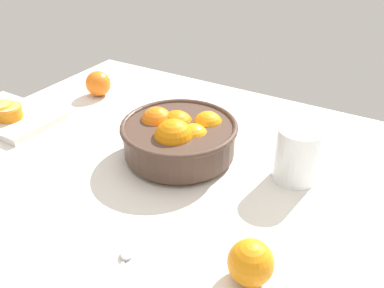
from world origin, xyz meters
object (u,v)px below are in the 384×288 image
at_px(juice_glass, 297,156).
at_px(spoon, 119,271).
at_px(fruit_bowl, 179,137).
at_px(cutting_board, 9,116).
at_px(orange_half_1, 8,111).
at_px(orange_half_2, 9,113).
at_px(loose_orange_1, 98,84).
at_px(loose_orange_0, 251,262).

relative_size(juice_glass, spoon, 0.75).
bearing_deg(fruit_bowl, juice_glass, 11.71).
bearing_deg(cutting_board, orange_half_1, -26.10).
xyz_separation_m(cutting_board, orange_half_2, (0.03, -0.02, 0.03)).
bearing_deg(cutting_board, fruit_bowl, 9.52).
distance_m(orange_half_2, loose_orange_1, 0.27).
distance_m(fruit_bowl, loose_orange_0, 0.37).
bearing_deg(cutting_board, loose_orange_1, 66.82).
relative_size(fruit_bowl, juice_glass, 2.21).
bearing_deg(orange_half_1, loose_orange_1, 72.16).
bearing_deg(spoon, orange_half_1, 156.79).
relative_size(orange_half_1, orange_half_2, 0.99).
bearing_deg(orange_half_1, juice_glass, 11.42).
distance_m(orange_half_2, loose_orange_0, 0.75).
bearing_deg(orange_half_1, loose_orange_0, -11.12).
relative_size(cutting_board, orange_half_1, 4.04).
relative_size(juice_glass, loose_orange_1, 1.58).
bearing_deg(juice_glass, cutting_board, -169.73).
bearing_deg(loose_orange_0, orange_half_2, 169.12).
distance_m(fruit_bowl, loose_orange_1, 0.42).
xyz_separation_m(juice_glass, loose_orange_1, (-0.64, 0.11, -0.02)).
xyz_separation_m(fruit_bowl, loose_orange_0, (0.28, -0.24, -0.02)).
bearing_deg(fruit_bowl, spoon, -73.88).
distance_m(orange_half_1, spoon, 0.61).
relative_size(orange_half_1, spoon, 0.42).
distance_m(orange_half_2, spoon, 0.60).
bearing_deg(spoon, loose_orange_0, 27.58).
xyz_separation_m(fruit_bowl, orange_half_2, (-0.46, -0.10, -0.02)).
xyz_separation_m(fruit_bowl, orange_half_1, (-0.47, -0.09, -0.02)).
distance_m(loose_orange_0, loose_orange_1, 0.78).
bearing_deg(juice_glass, fruit_bowl, -168.29).
height_order(fruit_bowl, loose_orange_0, fruit_bowl).
xyz_separation_m(juice_glass, orange_half_2, (-0.71, -0.15, -0.02)).
xyz_separation_m(juice_glass, spoon, (-0.16, -0.39, -0.05)).
height_order(juice_glass, loose_orange_0, juice_glass).
bearing_deg(orange_half_1, orange_half_2, -29.28).
height_order(loose_orange_0, spoon, loose_orange_0).
distance_m(juice_glass, spoon, 0.42).
bearing_deg(loose_orange_0, orange_half_1, 168.88).
distance_m(fruit_bowl, orange_half_1, 0.48).
xyz_separation_m(fruit_bowl, juice_glass, (0.25, 0.05, 0.00)).
distance_m(orange_half_1, loose_orange_0, 0.76).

